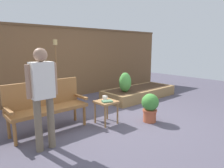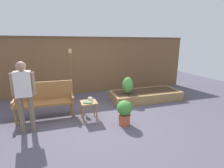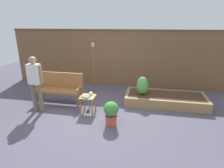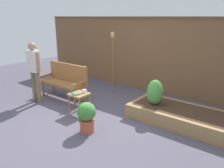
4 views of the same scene
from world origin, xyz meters
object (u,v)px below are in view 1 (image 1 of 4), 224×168
at_px(garden_bench, 46,102).
at_px(tiki_torch, 56,62).
at_px(side_table, 106,105).
at_px(cup_on_table, 105,98).
at_px(shrub_near_bench, 125,82).
at_px(person_by_bench, 43,91).
at_px(potted_boxwood, 150,106).
at_px(book_on_table, 107,101).

distance_m(garden_bench, tiki_torch, 1.49).
bearing_deg(side_table, cup_on_table, 63.71).
height_order(shrub_near_bench, tiki_torch, tiki_torch).
bearing_deg(cup_on_table, garden_bench, 161.35).
distance_m(shrub_near_bench, person_by_bench, 3.05).
distance_m(side_table, cup_on_table, 0.18).
xyz_separation_m(cup_on_table, potted_boxwood, (0.70, -0.65, -0.18)).
bearing_deg(cup_on_table, potted_boxwood, -42.95).
relative_size(potted_boxwood, shrub_near_bench, 1.09).
bearing_deg(book_on_table, garden_bench, 174.27).
distance_m(potted_boxwood, shrub_near_bench, 1.60).
distance_m(side_table, person_by_bench, 1.50).
bearing_deg(cup_on_table, shrub_near_bench, 29.38).
bearing_deg(shrub_near_bench, potted_boxwood, -115.55).
bearing_deg(book_on_table, side_table, 88.26).
bearing_deg(potted_boxwood, book_on_table, 149.50).
bearing_deg(side_table, potted_boxwood, -35.23).
xyz_separation_m(tiki_torch, person_by_bench, (-1.11, -1.79, -0.26)).
relative_size(side_table, cup_on_table, 3.79).
distance_m(garden_bench, potted_boxwood, 2.10).
height_order(cup_on_table, shrub_near_bench, shrub_near_bench).
xyz_separation_m(side_table, cup_on_table, (0.06, 0.12, 0.12)).
relative_size(cup_on_table, person_by_bench, 0.08).
bearing_deg(shrub_near_bench, garden_bench, -170.88).
bearing_deg(book_on_table, shrub_near_bench, 56.23).
distance_m(garden_bench, side_table, 1.18).
height_order(cup_on_table, tiki_torch, tiki_torch).
height_order(side_table, cup_on_table, cup_on_table).
height_order(side_table, shrub_near_bench, shrub_near_bench).
bearing_deg(book_on_table, cup_on_table, 87.29).
distance_m(cup_on_table, tiki_torch, 1.66).
bearing_deg(tiki_torch, cup_on_table, -76.98).
xyz_separation_m(side_table, potted_boxwood, (0.76, -0.53, -0.06)).
bearing_deg(side_table, garden_bench, 155.03).
xyz_separation_m(garden_bench, side_table, (1.06, -0.49, -0.15)).
bearing_deg(shrub_near_bench, cup_on_table, -150.62).
distance_m(cup_on_table, potted_boxwood, 0.97).
relative_size(side_table, potted_boxwood, 0.79).
relative_size(side_table, shrub_near_bench, 0.86).
bearing_deg(tiki_torch, side_table, -79.90).
bearing_deg(garden_bench, person_by_bench, -115.53).
height_order(cup_on_table, potted_boxwood, potted_boxwood).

